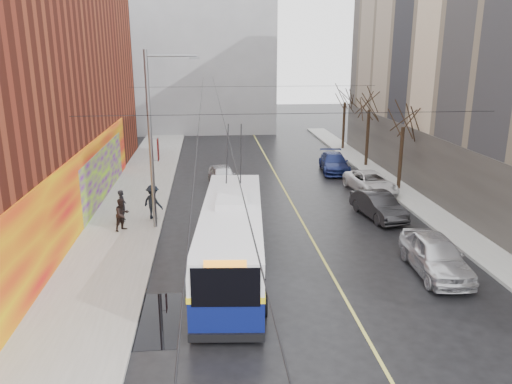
% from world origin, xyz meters
% --- Properties ---
extents(ground, '(140.00, 140.00, 0.00)m').
position_xyz_m(ground, '(0.00, 0.00, 0.00)').
color(ground, black).
rests_on(ground, ground).
extents(sidewalk_left, '(4.00, 60.00, 0.15)m').
position_xyz_m(sidewalk_left, '(-8.00, 12.00, 0.07)').
color(sidewalk_left, gray).
rests_on(sidewalk_left, ground).
extents(sidewalk_right, '(2.00, 60.00, 0.15)m').
position_xyz_m(sidewalk_right, '(9.00, 12.00, 0.07)').
color(sidewalk_right, gray).
rests_on(sidewalk_right, ground).
extents(lane_line, '(0.12, 50.00, 0.01)m').
position_xyz_m(lane_line, '(1.50, 14.00, 0.00)').
color(lane_line, '#BFB74C').
rests_on(lane_line, ground).
extents(building_far, '(20.50, 12.10, 18.00)m').
position_xyz_m(building_far, '(-6.00, 44.99, 9.02)').
color(building_far, gray).
rests_on(building_far, ground).
extents(streetlight_pole, '(2.65, 0.60, 9.00)m').
position_xyz_m(streetlight_pole, '(-6.14, 10.00, 4.85)').
color(streetlight_pole, slate).
rests_on(streetlight_pole, ground).
extents(catenary_wires, '(18.00, 60.00, 0.22)m').
position_xyz_m(catenary_wires, '(-2.54, 14.77, 6.25)').
color(catenary_wires, black).
extents(tree_near, '(3.20, 3.20, 6.40)m').
position_xyz_m(tree_near, '(9.00, 16.00, 4.98)').
color(tree_near, black).
rests_on(tree_near, ground).
extents(tree_mid, '(3.20, 3.20, 6.68)m').
position_xyz_m(tree_mid, '(9.00, 23.00, 5.25)').
color(tree_mid, black).
rests_on(tree_mid, ground).
extents(tree_far, '(3.20, 3.20, 6.57)m').
position_xyz_m(tree_far, '(9.00, 30.00, 5.14)').
color(tree_far, black).
rests_on(tree_far, ground).
extents(puddle, '(2.43, 3.76, 0.01)m').
position_xyz_m(puddle, '(-5.79, 0.87, 0.00)').
color(puddle, black).
rests_on(puddle, ground).
extents(pigeons_flying, '(3.36, 1.94, 2.35)m').
position_xyz_m(pigeons_flying, '(-2.02, 10.63, 6.96)').
color(pigeons_flying, slate).
extents(trolleybus, '(3.37, 11.52, 5.39)m').
position_xyz_m(trolleybus, '(-2.58, 4.57, 1.50)').
color(trolleybus, '#0A124E').
rests_on(trolleybus, ground).
extents(parked_car_a, '(2.11, 4.79, 1.60)m').
position_xyz_m(parked_car_a, '(5.80, 3.56, 0.80)').
color(parked_car_a, silver).
rests_on(parked_car_a, ground).
extents(parked_car_b, '(2.16, 4.46, 1.41)m').
position_xyz_m(parked_car_b, '(5.80, 10.71, 0.70)').
color(parked_car_b, '#242427').
rests_on(parked_car_b, ground).
extents(parked_car_c, '(2.79, 5.01, 1.33)m').
position_xyz_m(parked_car_c, '(7.00, 15.73, 0.66)').
color(parked_car_c, silver).
rests_on(parked_car_c, ground).
extents(parked_car_d, '(2.47, 5.01, 1.40)m').
position_xyz_m(parked_car_d, '(6.04, 21.53, 0.70)').
color(parked_car_d, navy).
rests_on(parked_car_d, ground).
extents(following_car, '(2.18, 4.31, 1.41)m').
position_xyz_m(following_car, '(-2.55, 18.27, 0.70)').
color(following_car, silver).
rests_on(following_car, ground).
extents(pedestrian_a, '(0.47, 0.66, 1.69)m').
position_xyz_m(pedestrian_a, '(-8.10, 11.12, 1.00)').
color(pedestrian_a, black).
rests_on(pedestrian_a, sidewalk_left).
extents(pedestrian_b, '(1.02, 1.03, 1.67)m').
position_xyz_m(pedestrian_b, '(-7.88, 9.60, 0.99)').
color(pedestrian_b, black).
rests_on(pedestrian_b, sidewalk_left).
extents(pedestrian_c, '(1.40, 1.29, 1.90)m').
position_xyz_m(pedestrian_c, '(-6.50, 11.24, 1.10)').
color(pedestrian_c, black).
rests_on(pedestrian_c, sidewalk_left).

